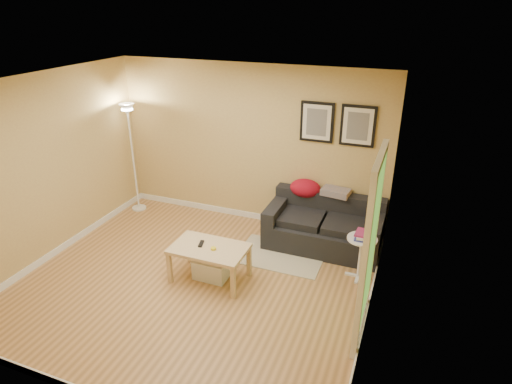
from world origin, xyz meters
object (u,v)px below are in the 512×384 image
Objects in this scene: coffee_table at (210,263)px; floor_lamp at (133,161)px; sofa at (324,224)px; side_table at (360,258)px; storage_bin at (212,268)px; book_stack at (363,235)px.

floor_lamp is (-2.17, 1.45, 0.66)m from coffee_table.
sofa reaches higher than side_table.
side_table reaches higher than storage_bin.
book_stack is (1.86, 0.72, 0.51)m from storage_bin.
book_stack is 0.14× the size of floor_lamp.
floor_lamp reaches higher than sofa.
side_table reaches higher than coffee_table.
side_table is at bearing 21.08° from storage_bin.
floor_lamp is (-4.03, 0.68, 0.26)m from book_stack.
coffee_table is (-1.21, -1.39, -0.13)m from sofa.
storage_bin is 2.69m from floor_lamp.
sofa is 1.83m from storage_bin.
floor_lamp is at bearing 178.98° from sofa.
side_table is (1.85, 0.71, 0.16)m from storage_bin.
floor_lamp is at bearing 147.04° from storage_bin.
sofa is 3.66× the size of storage_bin.
sofa reaches higher than book_stack.
coffee_table is 2.01m from side_table.
storage_bin is at bearing 88.44° from coffee_table.
storage_bin is 2.06m from book_stack.
floor_lamp is at bearing 143.75° from coffee_table.
sofa is 1.85m from coffee_table.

